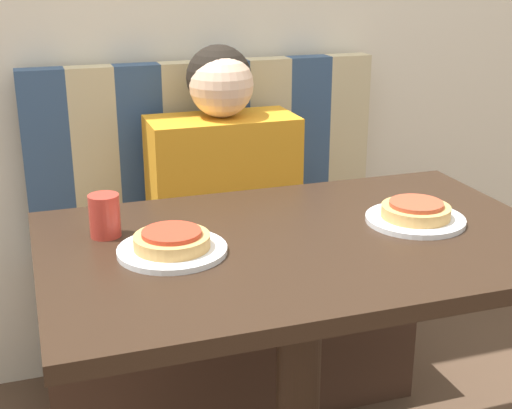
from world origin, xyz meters
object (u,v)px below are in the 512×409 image
plate_left (172,250)px  drinking_cup (105,216)px  pizza_right (416,210)px  person (222,170)px  plate_right (415,220)px  pizza_left (172,240)px

plate_left → drinking_cup: (-0.11, 0.14, 0.04)m
pizza_right → drinking_cup: size_ratio=1.67×
person → pizza_right: (0.28, -0.60, 0.05)m
plate_left → plate_right: same height
plate_left → pizza_right: size_ratio=1.44×
person → plate_right: size_ratio=3.01×
pizza_right → drinking_cup: 0.68m
plate_left → plate_right: size_ratio=1.00×
plate_left → pizza_right: 0.55m
person → plate_left: size_ratio=3.01×
drinking_cup → pizza_left: bearing=-49.8°
pizza_right → person: bearing=114.6°
person → plate_left: 0.66m
plate_right → pizza_right: 0.02m
pizza_left → pizza_right: 0.55m
plate_right → pizza_right: (0.00, -0.00, 0.02)m
drinking_cup → plate_left: bearing=-49.8°
person → pizza_left: bearing=-114.6°
plate_right → pizza_left: (-0.55, -0.00, 0.02)m
person → pizza_right: 0.67m
person → pizza_right: size_ratio=4.34×
person → pizza_left: 0.67m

